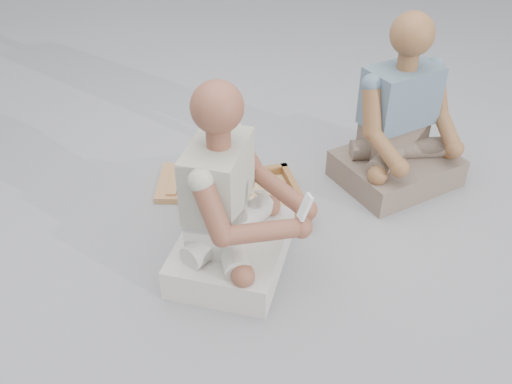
{
  "coord_description": "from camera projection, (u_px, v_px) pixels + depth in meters",
  "views": [
    {
      "loc": [
        -0.28,
        -1.95,
        1.8
      ],
      "look_at": [
        -0.11,
        0.12,
        0.3
      ],
      "focal_mm": 40.0,
      "sensor_mm": 36.0,
      "label": 1
    }
  ],
  "objects": [
    {
      "name": "wood_chip_2",
      "position": [
        215.0,
        220.0,
        2.88
      ],
      "size": [
        0.02,
        0.02,
        0.0
      ],
      "primitive_type": "cube",
      "rotation": [
        0.0,
        0.0,
        2.49
      ],
      "color": "tan",
      "rests_on": "ground"
    },
    {
      "name": "mobile_phone",
      "position": [
        305.0,
        207.0,
        2.26
      ],
      "size": [
        0.06,
        0.06,
        0.11
      ],
      "rotation": [
        -0.35,
        0.0,
        -1.32
      ],
      "color": "silver",
      "rests_on": "craftsman"
    },
    {
      "name": "craftsman",
      "position": [
        230.0,
        211.0,
        2.44
      ],
      "size": [
        0.68,
        0.7,
        0.9
      ],
      "rotation": [
        0.0,
        0.0,
        -1.91
      ],
      "color": "#B9B5AB",
      "rests_on": "ground"
    },
    {
      "name": "chisel_1",
      "position": [
        261.0,
        204.0,
        2.88
      ],
      "size": [
        0.18,
        0.16,
        0.02
      ],
      "rotation": [
        0.0,
        0.0,
        -0.74
      ],
      "color": "white",
      "rests_on": "tool_tray"
    },
    {
      "name": "chisel_10",
      "position": [
        254.0,
        200.0,
        2.9
      ],
      "size": [
        0.22,
        0.02,
        0.02
      ],
      "rotation": [
        0.0,
        0.0,
        -0.0
      ],
      "color": "white",
      "rests_on": "tool_tray"
    },
    {
      "name": "chisel_5",
      "position": [
        236.0,
        188.0,
        2.98
      ],
      "size": [
        0.15,
        0.18,
        0.02
      ],
      "rotation": [
        0.0,
        0.0,
        0.88
      ],
      "color": "white",
      "rests_on": "tool_tray"
    },
    {
      "name": "chisel_3",
      "position": [
        280.0,
        219.0,
        2.78
      ],
      "size": [
        0.11,
        0.2,
        0.02
      ],
      "rotation": [
        0.0,
        0.0,
        -1.11
      ],
      "color": "white",
      "rests_on": "tool_tray"
    },
    {
      "name": "chisel_7",
      "position": [
        246.0,
        195.0,
        2.92
      ],
      "size": [
        0.11,
        0.21,
        0.02
      ],
      "rotation": [
        0.0,
        0.0,
        1.16
      ],
      "color": "white",
      "rests_on": "tool_tray"
    },
    {
      "name": "wood_chip_4",
      "position": [
        220.0,
        189.0,
        3.1
      ],
      "size": [
        0.02,
        0.02,
        0.0
      ],
      "primitive_type": "cube",
      "rotation": [
        0.0,
        0.0,
        2.55
      ],
      "color": "tan",
      "rests_on": "ground"
    },
    {
      "name": "wood_chip_0",
      "position": [
        185.0,
        222.0,
        2.86
      ],
      "size": [
        0.02,
        0.02,
        0.0
      ],
      "primitive_type": "cube",
      "rotation": [
        0.0,
        0.0,
        0.64
      ],
      "color": "tan",
      "rests_on": "ground"
    },
    {
      "name": "wood_chip_7",
      "position": [
        182.0,
        214.0,
        2.92
      ],
      "size": [
        0.02,
        0.02,
        0.0
      ],
      "primitive_type": "cube",
      "rotation": [
        0.0,
        0.0,
        1.53
      ],
      "color": "tan",
      "rests_on": "ground"
    },
    {
      "name": "ground",
      "position": [
        281.0,
        258.0,
        2.65
      ],
      "size": [
        60.0,
        60.0,
        0.0
      ],
      "primitive_type": "plane",
      "color": "gray",
      "rests_on": "ground"
    },
    {
      "name": "wood_chip_6",
      "position": [
        253.0,
        206.0,
        2.97
      ],
      "size": [
        0.02,
        0.02,
        0.0
      ],
      "primitive_type": "cube",
      "rotation": [
        0.0,
        0.0,
        1.73
      ],
      "color": "tan",
      "rests_on": "ground"
    },
    {
      "name": "chisel_11",
      "position": [
        245.0,
        186.0,
        3.01
      ],
      "size": [
        0.08,
        0.21,
        0.02
      ],
      "rotation": [
        0.0,
        0.0,
        1.26
      ],
      "color": "white",
      "rests_on": "tool_tray"
    },
    {
      "name": "chisel_4",
      "position": [
        250.0,
        194.0,
        2.94
      ],
      "size": [
        0.16,
        0.17,
        0.02
      ],
      "rotation": [
        0.0,
        0.0,
        -0.82
      ],
      "color": "white",
      "rests_on": "tool_tray"
    },
    {
      "name": "chisel_9",
      "position": [
        246.0,
        202.0,
        2.88
      ],
      "size": [
        0.16,
        0.17,
        0.02
      ],
      "rotation": [
        0.0,
        0.0,
        0.82
      ],
      "color": "white",
      "rests_on": "tool_tray"
    },
    {
      "name": "wood_chip_8",
      "position": [
        307.0,
        196.0,
        3.04
      ],
      "size": [
        0.02,
        0.02,
        0.0
      ],
      "primitive_type": "cube",
      "rotation": [
        0.0,
        0.0,
        0.89
      ],
      "color": "tan",
      "rests_on": "ground"
    },
    {
      "name": "chisel_2",
      "position": [
        286.0,
        190.0,
        2.95
      ],
      "size": [
        0.22,
        0.03,
        0.02
      ],
      "rotation": [
        0.0,
        0.0,
        -0.04
      ],
      "color": "white",
      "rests_on": "tool_tray"
    },
    {
      "name": "wood_chip_10",
      "position": [
        206.0,
        180.0,
        3.17
      ],
      "size": [
        0.02,
        0.02,
        0.0
      ],
      "primitive_type": "cube",
      "rotation": [
        0.0,
        0.0,
        0.13
      ],
      "color": "tan",
      "rests_on": "ground"
    },
    {
      "name": "companion",
      "position": [
        400.0,
        130.0,
        3.0
      ],
      "size": [
        0.74,
        0.68,
        0.93
      ],
      "rotation": [
        0.0,
        0.0,
        3.57
      ],
      "color": "#705F50",
      "rests_on": "ground"
    },
    {
      "name": "wood_chip_15",
      "position": [
        200.0,
        197.0,
        3.04
      ],
      "size": [
        0.02,
        0.02,
        0.0
      ],
      "primitive_type": "cube",
      "rotation": [
        0.0,
        0.0,
        1.82
      ],
      "color": "tan",
      "rests_on": "ground"
    },
    {
      "name": "chisel_6",
      "position": [
        270.0,
        194.0,
        2.94
      ],
      "size": [
        0.22,
        0.07,
        0.02
      ],
      "rotation": [
        0.0,
        0.0,
        -0.26
      ],
      "color": "white",
      "rests_on": "tool_tray"
    },
    {
      "name": "tool_tray",
      "position": [
        246.0,
        201.0,
        2.91
      ],
      "size": [
        0.63,
        0.54,
        0.07
      ],
      "rotation": [
        0.0,
        0.0,
        0.16
      ],
      "color": "brown",
      "rests_on": "carved_panel"
    },
    {
      "name": "wood_chip_3",
      "position": [
        180.0,
        197.0,
        3.04
      ],
      "size": [
        0.02,
        0.02,
        0.0
      ],
      "primitive_type": "cube",
      "rotation": [
        0.0,
        0.0,
        1.56
      ],
      "color": "tan",
      "rests_on": "ground"
    },
    {
      "name": "wood_chip_9",
      "position": [
        181.0,
        185.0,
        3.13
      ],
      "size": [
        0.02,
        0.02,
        0.0
      ],
      "primitive_type": "cube",
      "rotation": [
        0.0,
        0.0,
        1.12
      ],
      "color": "tan",
      "rests_on": "ground"
    },
    {
      "name": "wood_chip_5",
      "position": [
        218.0,
        230.0,
        2.82
      ],
      "size": [
        0.02,
        0.02,
        0.0
      ],
      "primitive_type": "cube",
      "rotation": [
        0.0,
        0.0,
        1.6
      ],
      "color": "tan",
      "rests_on": "ground"
    },
    {
      "name": "chisel_8",
      "position": [
        252.0,
        208.0,
        2.85
      ],
      "size": [
        0.22,
        0.07,
        0.02
      ],
      "rotation": [
        0.0,
        0.0,
        -0.23
      ],
      "color": "white",
      "rests_on": "tool_tray"
    },
    {
      "name": "wood_chip_14",
      "position": [
        219.0,
        170.0,
        3.25
      ],
      "size": [
        0.02,
        0.02,
        0.0
      ],
      "primitive_type": "cube",
      "rotation": [
        0.0,
        0.0,
        1.7
      ],
      "color": "tan",
      "rests_on": "ground"
    },
    {
      "name": "chisel_0",
      "position": [
        236.0,
        191.0,
        2.96
      ],
      "size": [
        0.21,
        0.1,
        0.02
      ],
      "rotation": [
        0.0,
        0.0,
        -0.39
      ],
      "color": "white",
      "rests_on": "tool_tray"
    },
    {
      "name": "wood_chip_1",
      "position": [
        303.0,
        220.0,
        2.88
      ],
      "size": [
        0.02,
        0.02,
        0.0
      ],
      "primitive_type": "cube",
      "rotation": [
        0.0,
        0.0,
        0.68
      ],
      "color": "tan",
      "rests_on": "ground"
    },
    {
      "name": "carved_panel",
      "position": [
        206.0,
        183.0,
        3.12
      ],
      "size": [
        0.56,
        0.4,
        0.03
      ],
      "primitive_type": "cube",
      "rotation": [
        0.0,
        0.0,
        -0.1
      ],
      "color": "olive",
      "rests_on": "ground"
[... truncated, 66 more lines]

